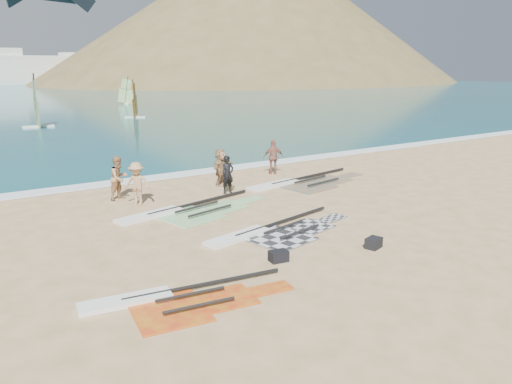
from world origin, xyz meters
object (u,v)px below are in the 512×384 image
rig_grey (273,232)px  person_wetsuit (228,175)px  beachgoer_mid (137,184)px  rig_green (186,212)px  beachgoer_back (273,157)px  gear_bag_near (374,243)px  gear_bag_far (279,256)px  beachgoer_left (119,178)px  beachgoer_right (221,167)px  rig_orange (302,183)px  rig_red (172,301)px

rig_grey → person_wetsuit: bearing=62.6°
beachgoer_mid → rig_green: bearing=-22.2°
person_wetsuit → beachgoer_back: 4.48m
rig_grey → gear_bag_near: bearing=-68.9°
gear_bag_far → rig_grey: bearing=58.8°
beachgoer_left → person_wetsuit: bearing=-45.9°
gear_bag_near → beachgoer_right: (0.14, 9.77, 0.71)m
person_wetsuit → gear_bag_near: bearing=-94.8°
beachgoer_right → person_wetsuit: bearing=-139.2°
rig_grey → beachgoer_right: bearing=62.0°
rig_orange → gear_bag_far: size_ratio=12.75×
person_wetsuit → beachgoer_back: beachgoer_back is taller
rig_red → beachgoer_left: beachgoer_left is taller
gear_bag_far → person_wetsuit: 8.07m
rig_orange → gear_bag_near: 8.65m
rig_green → beachgoer_right: (3.34, 3.20, 0.82)m
rig_orange → rig_red: 12.84m
gear_bag_far → rig_orange: bearing=47.7°
rig_red → beachgoer_mid: bearing=82.2°
rig_orange → beachgoer_right: bearing=141.3°
beachgoer_left → rig_green: bearing=-92.5°
rig_orange → person_wetsuit: 3.91m
beachgoer_right → rig_grey: bearing=-137.0°
rig_red → gear_bag_far: size_ratio=9.87×
rig_orange → gear_bag_near: bearing=-123.3°
beachgoer_left → gear_bag_near: bearing=-90.6°
beachgoer_right → rig_green: bearing=-167.5°
beachgoer_right → beachgoer_back: bearing=-20.3°
gear_bag_near → beachgoer_mid: (-4.31, 8.66, 0.71)m
gear_bag_near → beachgoer_mid: 9.70m
gear_bag_near → rig_red: bearing=179.8°
person_wetsuit → beachgoer_left: (-4.28, 1.59, 0.08)m
gear_bag_near → beachgoer_left: beachgoer_left is taller
rig_grey → rig_red: size_ratio=1.14×
rig_grey → rig_orange: (5.30, 5.14, 0.00)m
beachgoer_back → beachgoer_right: 3.53m
rig_orange → gear_bag_near: size_ratio=12.95×
rig_grey → rig_orange: bearing=31.8°
rig_red → gear_bag_far: bearing=18.6°
gear_bag_far → person_wetsuit: person_wetsuit is taller
gear_bag_far → beachgoer_left: size_ratio=0.28×
rig_green → rig_red: size_ratio=1.24×
rig_orange → person_wetsuit: (-3.81, 0.38, 0.78)m
beachgoer_mid → beachgoer_left: bearing=143.9°
rig_red → beachgoer_mid: (2.36, 8.63, 0.82)m
rig_grey → rig_green: (-1.37, 3.79, 0.00)m
rig_grey → rig_orange: size_ratio=0.88×
gear_bag_far → beachgoer_right: (3.20, 9.04, 0.71)m
person_wetsuit → beachgoer_mid: (-3.97, 0.36, 0.04)m
rig_grey → beachgoer_mid: (-2.48, 5.88, 0.82)m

